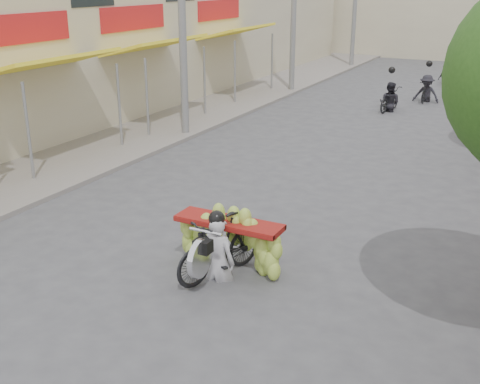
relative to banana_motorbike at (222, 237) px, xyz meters
name	(u,v)px	position (x,y,z in m)	size (l,w,h in m)	color
sidewalk_left	(192,112)	(-7.36, 10.96, -0.64)	(4.00, 60.00, 0.12)	gray
shophouse_row_left	(66,30)	(-12.34, 9.94, 2.30)	(9.77, 40.00, 6.00)	#C2B99A
far_building	(475,0)	(-0.36, 33.96, 2.80)	(20.00, 6.00, 7.00)	#C2B99A
utility_pole_mid	(182,8)	(-5.76, 7.96, 3.33)	(0.60, 0.24, 8.00)	slate
banana_motorbike	(222,237)	(0.00, 0.00, 0.00)	(2.20, 1.99, 2.10)	black
bg_motorbike_a	(390,92)	(-0.80, 14.88, 0.04)	(0.85, 1.67, 1.95)	black
bg_motorbike_b	(427,81)	(0.13, 17.33, 0.17)	(1.08, 1.57, 1.95)	black
bg_motorbike_c	(450,69)	(0.30, 21.90, 0.11)	(1.07, 1.64, 1.95)	black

